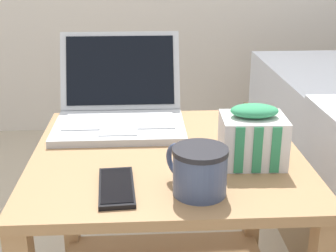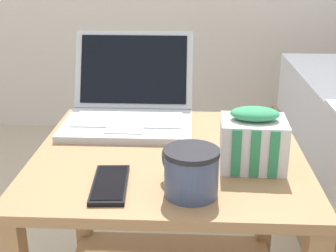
{
  "view_description": "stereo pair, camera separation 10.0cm",
  "coord_description": "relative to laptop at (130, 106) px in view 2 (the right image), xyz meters",
  "views": [
    {
      "loc": [
        -0.05,
        -0.98,
        0.98
      ],
      "look_at": [
        0.0,
        -0.04,
        0.62
      ],
      "focal_mm": 50.0,
      "sensor_mm": 36.0,
      "label": 1
    },
    {
      "loc": [
        0.05,
        -0.98,
        0.98
      ],
      "look_at": [
        0.0,
        -0.04,
        0.62
      ],
      "focal_mm": 50.0,
      "sensor_mm": 36.0,
      "label": 2
    }
  ],
  "objects": [
    {
      "name": "laptop",
      "position": [
        0.0,
        0.0,
        0.0
      ],
      "size": [
        0.33,
        0.32,
        0.22
      ],
      "color": "#B7BABC",
      "rests_on": "bedside_table"
    },
    {
      "name": "snack_bag",
      "position": [
        0.29,
        -0.27,
        0.01
      ],
      "size": [
        0.14,
        0.12,
        0.13
      ],
      "color": "silver",
      "rests_on": "bedside_table"
    },
    {
      "name": "cell_phone",
      "position": [
        0.01,
        -0.37,
        -0.04
      ],
      "size": [
        0.08,
        0.16,
        0.01
      ],
      "color": "black",
      "rests_on": "bedside_table"
    },
    {
      "name": "bedside_table",
      "position": [
        0.11,
        -0.2,
        -0.24
      ],
      "size": [
        0.61,
        0.59,
        0.54
      ],
      "color": "#997047",
      "rests_on": "ground_plane"
    },
    {
      "name": "mug_front_left",
      "position": [
        0.16,
        -0.39,
        0.01
      ],
      "size": [
        0.11,
        0.13,
        0.09
      ],
      "color": "#3F4C6B",
      "rests_on": "bedside_table"
    }
  ]
}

